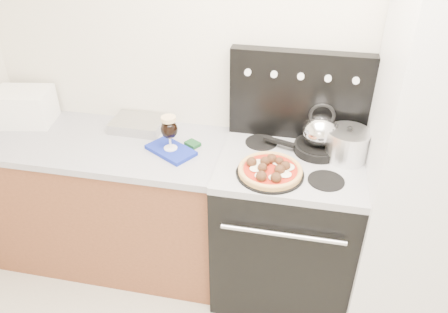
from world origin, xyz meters
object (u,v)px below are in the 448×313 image
(toaster_oven, at_px, (24,107))
(pizza, at_px, (270,169))
(oven_mitt, at_px, (171,150))
(skillet, at_px, (318,148))
(base_cabinet, at_px, (110,204))
(beer_glass, at_px, (169,133))
(fridge, at_px, (435,174))
(stove_body, at_px, (285,229))
(pizza_pan, at_px, (270,174))
(tea_kettle, at_px, (320,128))
(stock_pot, at_px, (347,146))

(toaster_oven, relative_size, pizza, 1.03)
(oven_mitt, height_order, skillet, skillet)
(base_cabinet, relative_size, beer_glass, 7.29)
(fridge, xyz_separation_m, oven_mitt, (-1.36, 0.01, -0.04))
(stove_body, height_order, beer_glass, beer_glass)
(pizza_pan, distance_m, skillet, 0.35)
(pizza_pan, bearing_deg, beer_glass, 166.70)
(pizza, bearing_deg, skillet, 49.59)
(tea_kettle, bearing_deg, oven_mitt, 173.05)
(fridge, distance_m, tea_kettle, 0.60)
(stove_body, distance_m, tea_kettle, 0.65)
(fridge, relative_size, stock_pot, 8.80)
(tea_kettle, relative_size, stock_pot, 0.93)
(base_cabinet, distance_m, pizza_pan, 1.14)
(base_cabinet, height_order, stock_pot, stock_pot)
(oven_mitt, bearing_deg, toaster_oven, 170.58)
(beer_glass, height_order, stock_pot, beer_glass)
(toaster_oven, bearing_deg, pizza, -21.13)
(stove_body, distance_m, pizza, 0.54)
(beer_glass, xyz_separation_m, pizza, (0.56, -0.13, -0.07))
(toaster_oven, distance_m, skillet, 1.76)
(beer_glass, relative_size, pizza, 0.62)
(toaster_oven, height_order, tea_kettle, tea_kettle)
(pizza, bearing_deg, beer_glass, 166.70)
(pizza_pan, xyz_separation_m, tea_kettle, (0.23, 0.27, 0.14))
(beer_glass, relative_size, stock_pot, 0.92)
(pizza, height_order, stock_pot, stock_pot)
(base_cabinet, bearing_deg, stove_body, -1.30)
(fridge, relative_size, toaster_oven, 5.81)
(pizza, relative_size, skillet, 1.25)
(stove_body, relative_size, oven_mitt, 3.27)
(skillet, bearing_deg, fridge, -14.01)
(base_cabinet, bearing_deg, oven_mitt, -5.26)
(tea_kettle, bearing_deg, skillet, 163.45)
(stove_body, distance_m, oven_mitt, 0.81)
(stove_body, height_order, pizza_pan, pizza_pan)
(stove_body, height_order, skillet, skillet)
(stove_body, height_order, fridge, fridge)
(pizza_pan, xyz_separation_m, skillet, (0.23, 0.27, 0.02))
(toaster_oven, height_order, pizza, toaster_oven)
(base_cabinet, bearing_deg, pizza, -9.78)
(beer_glass, bearing_deg, oven_mitt, 0.00)
(fridge, height_order, oven_mitt, fridge)
(pizza_pan, distance_m, pizza, 0.03)
(toaster_oven, bearing_deg, beer_glass, -19.70)
(toaster_oven, bearing_deg, fridge, -14.45)
(oven_mitt, height_order, tea_kettle, tea_kettle)
(beer_glass, bearing_deg, fridge, -0.37)
(pizza_pan, bearing_deg, pizza, 0.00)
(fridge, height_order, toaster_oven, fridge)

